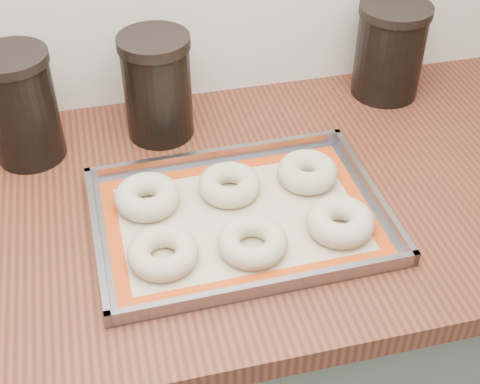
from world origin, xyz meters
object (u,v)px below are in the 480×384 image
object	(u,v)px
canister_right	(390,50)
bagel_back_left	(147,197)
bagel_back_right	(307,172)
bagel_back_mid	(229,185)
bagel_front_right	(340,222)
canister_mid	(157,86)
bagel_front_left	(163,253)
bagel_front_mid	(253,242)
canister_left	(21,107)
baking_tray	(240,217)

from	to	relation	value
canister_right	bagel_back_left	bearing A→B (deg)	-154.72
bagel_back_right	canister_right	size ratio (longest dim) A/B	0.55
bagel_back_mid	bagel_front_right	bearing A→B (deg)	-41.70
canister_mid	bagel_back_left	bearing A→B (deg)	-104.31
bagel_front_left	bagel_back_left	distance (m)	0.13
bagel_front_left	bagel_front_right	bearing A→B (deg)	-0.03
bagel_front_mid	bagel_front_right	world-z (taller)	bagel_front_right
bagel_front_left	canister_left	size ratio (longest dim) A/B	0.53
baking_tray	bagel_front_mid	distance (m)	0.07
bagel_front_left	bagel_back_left	xyz separation A→B (m)	(-0.01, 0.13, 0.00)
canister_left	bagel_front_right	bearing A→B (deg)	-34.97
bagel_back_left	bagel_back_mid	world-z (taller)	bagel_back_left
bagel_front_mid	canister_mid	bearing A→B (deg)	103.96
bagel_back_mid	baking_tray	bearing A→B (deg)	-88.01
bagel_back_mid	canister_left	size ratio (longest dim) A/B	0.51
bagel_front_right	canister_right	distance (m)	0.45
bagel_back_mid	bagel_back_left	bearing A→B (deg)	180.00
bagel_back_left	bagel_front_right	bearing A→B (deg)	-24.75
bagel_back_right	canister_right	distance (m)	0.35
baking_tray	canister_mid	bearing A→B (deg)	107.20
bagel_front_left	canister_right	size ratio (longest dim) A/B	0.57
bagel_front_right	bagel_front_mid	bearing A→B (deg)	-176.55
bagel_back_right	canister_right	world-z (taller)	canister_right
canister_right	bagel_front_mid	bearing A→B (deg)	-134.51
bagel_back_mid	bagel_front_mid	bearing A→B (deg)	-88.46
bagel_front_left	bagel_back_mid	xyz separation A→B (m)	(0.13, 0.13, 0.00)
baking_tray	bagel_back_right	bearing A→B (deg)	26.16
bagel_back_mid	bagel_back_right	size ratio (longest dim) A/B	1.01
canister_mid	canister_left	bearing A→B (deg)	-176.50
bagel_front_left	bagel_front_mid	xyz separation A→B (m)	(0.13, -0.01, -0.00)
bagel_front_left	canister_mid	bearing A→B (deg)	82.02
baking_tray	bagel_front_left	distance (m)	0.15
canister_mid	baking_tray	bearing A→B (deg)	-72.80
bagel_front_right	canister_right	world-z (taller)	canister_right
bagel_front_right	bagel_back_left	xyz separation A→B (m)	(-0.28, 0.13, -0.00)
bagel_front_right	canister_mid	distance (m)	0.42
bagel_front_left	canister_left	distance (m)	0.38
bagel_back_right	canister_left	world-z (taller)	canister_left
baking_tray	bagel_back_mid	bearing A→B (deg)	91.99
bagel_back_mid	canister_right	distance (m)	0.46
baking_tray	bagel_front_right	size ratio (longest dim) A/B	4.39
bagel_front_mid	bagel_back_mid	bearing A→B (deg)	91.54
baking_tray	bagel_back_left	bearing A→B (deg)	154.71
canister_left	bagel_back_left	bearing A→B (deg)	-46.88
canister_left	canister_right	bearing A→B (deg)	3.98
bagel_back_right	canister_left	xyz separation A→B (m)	(-0.45, 0.19, 0.08)
bagel_front_right	bagel_back_left	distance (m)	0.31
bagel_front_mid	baking_tray	bearing A→B (deg)	91.13
bagel_front_mid	bagel_back_right	size ratio (longest dim) A/B	1.04
bagel_front_right	canister_mid	world-z (taller)	canister_mid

